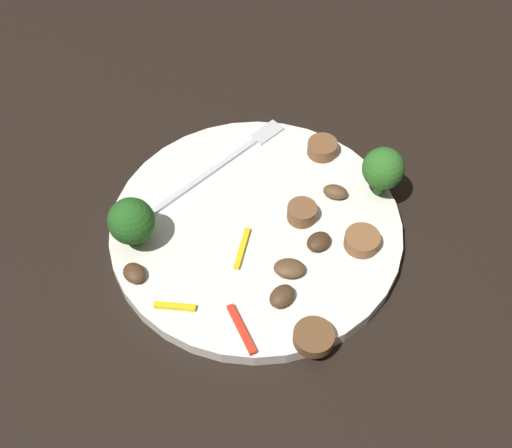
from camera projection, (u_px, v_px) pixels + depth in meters
name	position (u px, v px, depth m)	size (l,w,h in m)	color
ground_plane	(256.00, 233.00, 0.66)	(1.40, 1.40, 0.00)	black
plate	(256.00, 229.00, 0.65)	(0.28, 0.28, 0.01)	white
fork	(228.00, 160.00, 0.70)	(0.17, 0.08, 0.00)	silver
broccoli_floret_0	(131.00, 221.00, 0.61)	(0.04, 0.04, 0.05)	#296420
broccoli_floret_1	(383.00, 169.00, 0.64)	(0.04, 0.04, 0.06)	#347525
sausage_slice_0	(362.00, 241.00, 0.63)	(0.03, 0.03, 0.01)	brown
sausage_slice_1	(314.00, 337.00, 0.57)	(0.04, 0.04, 0.01)	brown
sausage_slice_2	(302.00, 212.00, 0.65)	(0.03, 0.03, 0.02)	brown
sausage_slice_3	(322.00, 148.00, 0.70)	(0.03, 0.03, 0.01)	brown
mushroom_0	(319.00, 240.00, 0.63)	(0.02, 0.02, 0.01)	#422B19
mushroom_1	(282.00, 296.00, 0.59)	(0.03, 0.02, 0.01)	#4C331E
mushroom_2	(335.00, 192.00, 0.66)	(0.02, 0.02, 0.01)	brown
mushroom_3	(289.00, 268.00, 0.61)	(0.03, 0.02, 0.01)	brown
mushroom_4	(134.00, 273.00, 0.61)	(0.02, 0.02, 0.01)	#4C331E
pepper_strip_0	(238.00, 247.00, 0.63)	(0.05, 0.01, 0.00)	yellow
pepper_strip_1	(241.00, 329.00, 0.57)	(0.05, 0.01, 0.00)	red
pepper_strip_2	(175.00, 307.00, 0.59)	(0.04, 0.01, 0.00)	yellow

